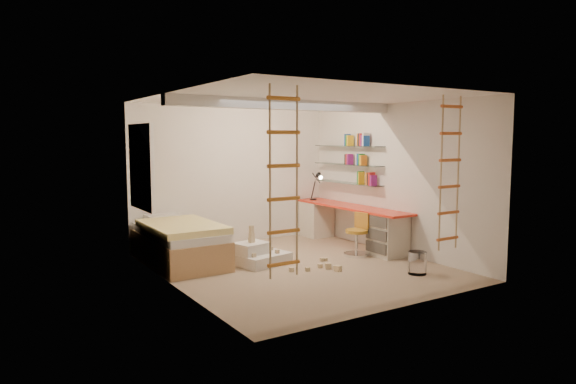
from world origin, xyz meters
TOP-DOWN VIEW (x-y plane):
  - floor at (0.00, 0.00)m, footprint 4.50×4.50m
  - ceiling_beam at (0.00, 0.30)m, footprint 4.00×0.18m
  - window_frame at (-1.97, 1.50)m, footprint 0.06×1.15m
  - window_blind at (-1.93, 1.50)m, footprint 0.02×1.00m
  - rope_ladder_left at (-1.35, -1.75)m, footprint 0.41×0.04m
  - rope_ladder_right at (1.35, -1.75)m, footprint 0.41×0.04m
  - waste_bin at (1.26, -1.29)m, footprint 0.27×0.27m
  - desk at (1.72, 0.86)m, footprint 0.56×2.80m
  - shelves at (1.87, 1.13)m, footprint 0.25×1.80m
  - bed at (-1.48, 1.23)m, footprint 1.02×2.00m
  - task_lamp at (1.67, 1.82)m, footprint 0.14×0.36m
  - swivel_chair at (1.28, 0.12)m, footprint 0.51×0.51m
  - play_platform at (-0.43, 0.49)m, footprint 0.91×0.78m
  - toy_blocks at (-0.03, 0.07)m, footprint 1.28×1.19m
  - books at (1.87, 1.13)m, footprint 0.14×0.70m

SIDE VIEW (x-z plane):
  - floor at x=0.00m, z-range 0.00..0.00m
  - play_platform at x=-0.43m, z-range -0.04..0.32m
  - waste_bin at x=1.26m, z-range 0.00..0.34m
  - toy_blocks at x=-0.03m, z-range -0.13..0.49m
  - swivel_chair at x=1.28m, z-range -0.10..0.64m
  - bed at x=-1.48m, z-range -0.02..0.67m
  - desk at x=1.72m, z-range 0.03..0.78m
  - task_lamp at x=1.67m, z-range 0.85..1.42m
  - shelves at x=1.87m, z-range 1.14..1.86m
  - rope_ladder_left at x=-1.35m, z-range 0.45..2.58m
  - rope_ladder_right at x=1.35m, z-range 0.45..2.58m
  - window_frame at x=-1.97m, z-range 0.88..2.23m
  - window_blind at x=-1.93m, z-range 0.95..2.15m
  - books at x=1.87m, z-range 1.20..2.12m
  - ceiling_beam at x=0.00m, z-range 2.44..2.60m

